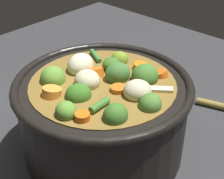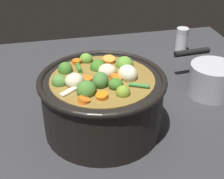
{
  "view_description": "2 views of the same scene",
  "coord_description": "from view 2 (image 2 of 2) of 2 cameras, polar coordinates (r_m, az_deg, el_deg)",
  "views": [
    {
      "loc": [
        -0.31,
        0.31,
        0.4
      ],
      "look_at": [
        -0.02,
        -0.0,
        0.12
      ],
      "focal_mm": 54.72,
      "sensor_mm": 36.0,
      "label": 1
    },
    {
      "loc": [
        -0.11,
        -0.59,
        0.47
      ],
      "look_at": [
        0.02,
        -0.02,
        0.11
      ],
      "focal_mm": 52.33,
      "sensor_mm": 36.0,
      "label": 2
    }
  ],
  "objects": [
    {
      "name": "small_saucepan",
      "position": [
        0.9,
        16.93,
        1.77
      ],
      "size": [
        0.12,
        0.19,
        0.09
      ],
      "color": "#ADADB2",
      "rests_on": "ground_plane"
    },
    {
      "name": "salt_shaker",
      "position": [
        1.13,
        12.08,
        8.47
      ],
      "size": [
        0.04,
        0.04,
        0.08
      ],
      "color": "silver",
      "rests_on": "ground_plane"
    },
    {
      "name": "ground_plane",
      "position": [
        0.76,
        -1.57,
        -6.61
      ],
      "size": [
        1.1,
        1.1,
        0.0
      ],
      "primitive_type": "plane",
      "color": "#2D2D30"
    },
    {
      "name": "cooking_pot",
      "position": [
        0.72,
        -1.66,
        -2.08
      ],
      "size": [
        0.28,
        0.28,
        0.16
      ],
      "color": "black",
      "rests_on": "ground_plane"
    }
  ]
}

